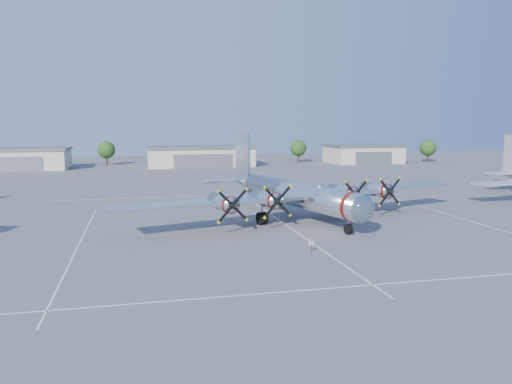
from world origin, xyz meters
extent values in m
plane|color=#555558|center=(0.00, 0.00, 0.00)|extent=(260.00, 260.00, 0.00)
cube|color=silver|center=(-22.00, -5.00, 0.01)|extent=(0.15, 40.00, 0.01)
cube|color=silver|center=(0.00, -5.00, 0.01)|extent=(0.15, 40.00, 0.01)
cube|color=silver|center=(22.00, -5.00, 0.01)|extent=(0.15, 40.00, 0.01)
cube|color=silver|center=(0.00, -22.00, 0.01)|extent=(60.00, 0.15, 0.01)
cube|color=silver|center=(0.00, 25.00, 0.01)|extent=(60.00, 0.15, 0.01)
cube|color=beige|center=(-45.00, 82.00, 2.40)|extent=(22.00, 14.00, 4.80)
cube|color=slate|center=(-45.00, 82.00, 5.10)|extent=(22.60, 14.60, 0.60)
cube|color=slate|center=(-45.00, 74.95, 1.80)|extent=(12.10, 0.20, 3.60)
cube|color=beige|center=(0.00, 82.00, 2.40)|extent=(28.00, 14.00, 4.80)
cube|color=slate|center=(0.00, 82.00, 5.10)|extent=(28.60, 14.60, 0.60)
cube|color=slate|center=(0.00, 74.95, 1.80)|extent=(15.40, 0.20, 3.60)
cube|color=beige|center=(48.00, 82.00, 2.40)|extent=(20.00, 14.00, 4.80)
cube|color=slate|center=(48.00, 82.00, 5.10)|extent=(20.60, 14.60, 0.60)
cube|color=slate|center=(48.00, 74.95, 1.80)|extent=(11.00, 0.20, 3.60)
cylinder|color=#382619|center=(-25.00, 90.00, 1.40)|extent=(0.50, 0.50, 2.80)
sphere|color=#154212|center=(-25.00, 90.00, 4.24)|extent=(4.80, 4.80, 4.80)
cylinder|color=#382619|center=(30.00, 88.00, 1.40)|extent=(0.50, 0.50, 2.80)
sphere|color=#154212|center=(30.00, 88.00, 4.24)|extent=(4.80, 4.80, 4.80)
cylinder|color=#382619|center=(68.00, 80.00, 1.40)|extent=(0.50, 0.50, 2.80)
sphere|color=#154212|center=(68.00, 80.00, 4.24)|extent=(4.80, 4.80, 4.80)
cylinder|color=black|center=(-1.26, -12.28, 0.39)|extent=(0.06, 0.06, 0.79)
cube|color=white|center=(-1.26, -12.28, 0.84)|extent=(0.52, 0.24, 0.39)
camera|label=1|loc=(-16.06, -53.78, 11.54)|focal=35.00mm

